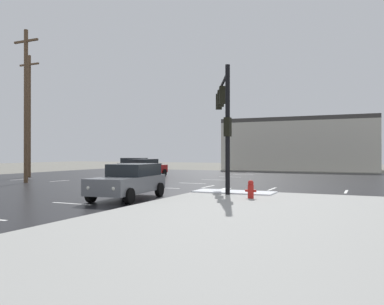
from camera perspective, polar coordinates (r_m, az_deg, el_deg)
name	(u,v)px	position (r m, az deg, el deg)	size (l,w,h in m)	color
ground_plane	(179,186)	(25.21, -1.85, -4.88)	(120.00, 120.00, 0.00)	slate
road_asphalt	(179,186)	(25.21, -1.85, -4.86)	(44.00, 44.00, 0.02)	black
snow_strip_curbside	(234,192)	(19.61, 6.15, -5.74)	(4.00, 1.60, 0.06)	white
lane_markings	(187,188)	(23.45, -0.69, -5.18)	(36.15, 36.15, 0.01)	silver
traffic_signal_mast	(224,109)	(20.70, 4.67, 6.32)	(2.78, 5.80, 6.16)	black
fire_hydrant	(251,189)	(17.12, 8.57, -5.32)	(0.48, 0.26, 0.79)	red
strip_building_background	(300,144)	(51.56, 15.50, 1.15)	(18.48, 8.00, 6.48)	beige
sedan_grey	(129,180)	(18.02, -9.13, -4.05)	(2.38, 4.66, 1.58)	slate
sedan_red	(146,168)	(34.38, -6.72, -2.19)	(2.10, 4.57, 1.58)	#B21919
sedan_white	(138,165)	(42.69, -7.87, -1.79)	(4.64, 2.30, 1.58)	white
utility_pole_mid	(26,103)	(30.05, -23.09, 6.64)	(2.20, 0.28, 10.81)	brown
utility_pole_far	(29,114)	(37.23, -22.68, 5.24)	(2.20, 0.28, 10.70)	brown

